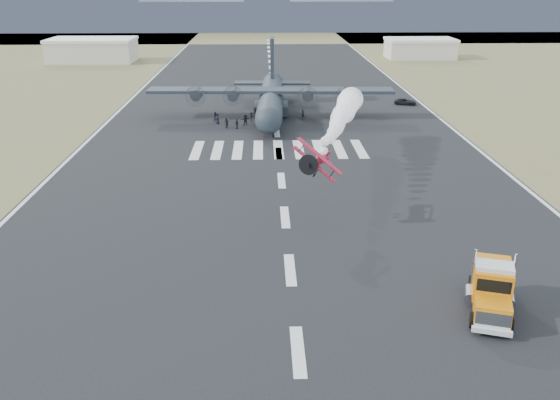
{
  "coord_description": "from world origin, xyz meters",
  "views": [
    {
      "loc": [
        -2.24,
        -34.22,
        24.25
      ],
      "look_at": [
        -0.69,
        18.67,
        4.0
      ],
      "focal_mm": 38.0,
      "sensor_mm": 36.0,
      "label": 1
    }
  ],
  "objects_px": {
    "aerobatic_biplane": "(317,161)",
    "crew_c": "(251,117)",
    "crew_h": "(226,123)",
    "crew_g": "(256,114)",
    "crew_b": "(216,117)",
    "crew_e": "(217,119)",
    "hangar_left": "(93,50)",
    "crew_d": "(237,124)",
    "hangar_right": "(420,48)",
    "support_vehicle": "(405,102)",
    "transport_aircraft": "(271,97)",
    "crew_a": "(303,114)",
    "semi_truck": "(492,288)",
    "crew_f": "(245,120)"
  },
  "relations": [
    {
      "from": "hangar_left",
      "to": "semi_truck",
      "type": "distance_m",
      "value": 155.31
    },
    {
      "from": "crew_d",
      "to": "crew_g",
      "type": "height_order",
      "value": "crew_d"
    },
    {
      "from": "transport_aircraft",
      "to": "crew_e",
      "type": "height_order",
      "value": "transport_aircraft"
    },
    {
      "from": "crew_d",
      "to": "crew_e",
      "type": "xyz_separation_m",
      "value": [
        -3.47,
        3.59,
        0.03
      ]
    },
    {
      "from": "crew_h",
      "to": "crew_g",
      "type": "bearing_deg",
      "value": 97.69
    },
    {
      "from": "crew_g",
      "to": "crew_f",
      "type": "bearing_deg",
      "value": 145.84
    },
    {
      "from": "hangar_left",
      "to": "crew_b",
      "type": "xyz_separation_m",
      "value": [
        41.53,
        -77.61,
        -2.49
      ]
    },
    {
      "from": "crew_b",
      "to": "crew_c",
      "type": "height_order",
      "value": "crew_b"
    },
    {
      "from": "crew_g",
      "to": "support_vehicle",
      "type": "bearing_deg",
      "value": -82.41
    },
    {
      "from": "crew_c",
      "to": "crew_d",
      "type": "bearing_deg",
      "value": 169.31
    },
    {
      "from": "transport_aircraft",
      "to": "crew_h",
      "type": "xyz_separation_m",
      "value": [
        -7.62,
        -9.96,
        -2.39
      ]
    },
    {
      "from": "hangar_right",
      "to": "transport_aircraft",
      "type": "height_order",
      "value": "transport_aircraft"
    },
    {
      "from": "transport_aircraft",
      "to": "crew_h",
      "type": "distance_m",
      "value": 12.76
    },
    {
      "from": "crew_c",
      "to": "crew_e",
      "type": "xyz_separation_m",
      "value": [
        -5.84,
        -1.61,
        0.07
      ]
    },
    {
      "from": "hangar_right",
      "to": "crew_d",
      "type": "height_order",
      "value": "hangar_right"
    },
    {
      "from": "hangar_right",
      "to": "crew_e",
      "type": "xyz_separation_m",
      "value": [
        -56.1,
        -83.67,
        -2.09
      ]
    },
    {
      "from": "crew_g",
      "to": "crew_d",
      "type": "bearing_deg",
      "value": 142.78
    },
    {
      "from": "hangar_left",
      "to": "crew_b",
      "type": "distance_m",
      "value": 88.06
    },
    {
      "from": "crew_a",
      "to": "crew_d",
      "type": "xyz_separation_m",
      "value": [
        -11.54,
        -7.01,
        0.04
      ]
    },
    {
      "from": "hangar_left",
      "to": "aerobatic_biplane",
      "type": "distance_m",
      "value": 133.95
    },
    {
      "from": "crew_e",
      "to": "crew_f",
      "type": "height_order",
      "value": "crew_f"
    },
    {
      "from": "support_vehicle",
      "to": "crew_f",
      "type": "relative_size",
      "value": 2.3
    },
    {
      "from": "hangar_right",
      "to": "crew_g",
      "type": "distance_m",
      "value": 94.23
    },
    {
      "from": "semi_truck",
      "to": "crew_d",
      "type": "relative_size",
      "value": 5.1
    },
    {
      "from": "crew_b",
      "to": "crew_c",
      "type": "relative_size",
      "value": 1.08
    },
    {
      "from": "semi_truck",
      "to": "crew_h",
      "type": "relative_size",
      "value": 5.25
    },
    {
      "from": "crew_b",
      "to": "crew_e",
      "type": "xyz_separation_m",
      "value": [
        0.37,
        -1.06,
        -0.0
      ]
    },
    {
      "from": "hangar_right",
      "to": "support_vehicle",
      "type": "xyz_separation_m",
      "value": [
        -20.0,
        -68.65,
        -2.41
      ]
    },
    {
      "from": "support_vehicle",
      "to": "crew_d",
      "type": "height_order",
      "value": "crew_d"
    },
    {
      "from": "hangar_right",
      "to": "crew_f",
      "type": "height_order",
      "value": "hangar_right"
    },
    {
      "from": "crew_g",
      "to": "crew_b",
      "type": "bearing_deg",
      "value": 95.95
    },
    {
      "from": "crew_d",
      "to": "crew_h",
      "type": "bearing_deg",
      "value": -123.97
    },
    {
      "from": "hangar_right",
      "to": "crew_h",
      "type": "height_order",
      "value": "hangar_right"
    },
    {
      "from": "hangar_right",
      "to": "crew_c",
      "type": "bearing_deg",
      "value": -121.49
    },
    {
      "from": "aerobatic_biplane",
      "to": "crew_c",
      "type": "distance_m",
      "value": 45.92
    },
    {
      "from": "support_vehicle",
      "to": "crew_g",
      "type": "height_order",
      "value": "crew_g"
    },
    {
      "from": "hangar_left",
      "to": "crew_g",
      "type": "bearing_deg",
      "value": -57.17
    },
    {
      "from": "hangar_right",
      "to": "crew_h",
      "type": "xyz_separation_m",
      "value": [
        -54.36,
        -86.99,
        -2.15
      ]
    },
    {
      "from": "support_vehicle",
      "to": "crew_c",
      "type": "bearing_deg",
      "value": 135.03
    },
    {
      "from": "crew_c",
      "to": "hangar_right",
      "type": "bearing_deg",
      "value": -17.66
    },
    {
      "from": "crew_c",
      "to": "crew_e",
      "type": "height_order",
      "value": "crew_e"
    },
    {
      "from": "hangar_right",
      "to": "crew_a",
      "type": "xyz_separation_m",
      "value": [
        -41.09,
        -80.25,
        -2.16
      ]
    },
    {
      "from": "hangar_left",
      "to": "semi_truck",
      "type": "height_order",
      "value": "hangar_left"
    },
    {
      "from": "hangar_left",
      "to": "transport_aircraft",
      "type": "distance_m",
      "value": 88.41
    },
    {
      "from": "hangar_left",
      "to": "crew_g",
      "type": "xyz_separation_m",
      "value": [
        48.47,
        -75.14,
        -2.54
      ]
    },
    {
      "from": "hangar_left",
      "to": "crew_d",
      "type": "xyz_separation_m",
      "value": [
        45.37,
        -82.26,
        -2.52
      ]
    },
    {
      "from": "support_vehicle",
      "to": "crew_g",
      "type": "relative_size",
      "value": 2.46
    },
    {
      "from": "support_vehicle",
      "to": "crew_a",
      "type": "bearing_deg",
      "value": 139.94
    },
    {
      "from": "hangar_left",
      "to": "crew_h",
      "type": "relative_size",
      "value": 14.24
    },
    {
      "from": "aerobatic_biplane",
      "to": "crew_e",
      "type": "distance_m",
      "value": 45.67
    }
  ]
}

